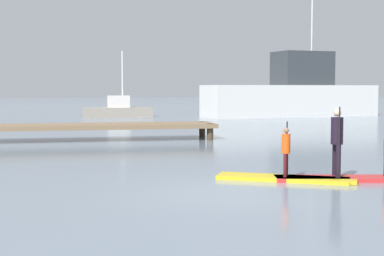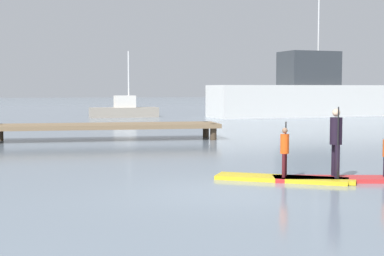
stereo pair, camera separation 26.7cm
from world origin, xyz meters
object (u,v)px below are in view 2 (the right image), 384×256
Objects in this scene: paddleboard_near at (284,179)px; fishing_boat_white_large at (299,94)px; paddler_child_solo at (285,149)px; paddler_adult at (336,138)px; motor_boat_small_navy at (124,110)px; paddleboard_far at (349,179)px.

fishing_boat_white_large reaches higher than paddleboard_near.
paddler_child_solo is 0.78× the size of paddler_adult.
motor_boat_small_navy reaches higher than paddleboard_near.
paddler_adult reaches higher than paddleboard_far.
paddleboard_near is at bearing 166.89° from paddler_adult.
paddler_adult is 0.32× the size of motor_boat_small_navy.
paddler_adult is 31.39m from fishing_boat_white_large.
paddler_adult is 0.12× the size of fishing_boat_white_large.
fishing_boat_white_large is (11.73, 29.28, 1.68)m from paddleboard_near.
paddler_adult is at bearing 169.30° from paddleboard_far.
paddleboard_near is 31.58m from fishing_boat_white_large.
motor_boat_small_navy is at bearing 96.21° from paddleboard_far.
paddler_adult is (1.19, -0.28, 0.99)m from paddleboard_near.
paddleboard_far is 0.70× the size of motor_boat_small_navy.
paddler_adult is at bearing -84.38° from motor_boat_small_navy.
motor_boat_small_navy is at bearing 93.47° from paddler_child_solo.
paddler_adult is 30.85m from motor_boat_small_navy.
paddler_adult is at bearing -13.57° from paddler_child_solo.
motor_boat_small_navy is at bearing 93.45° from paddleboard_near.
motor_boat_small_navy is (-1.83, 30.42, 0.51)m from paddleboard_near.
fishing_boat_white_large is at bearing 70.37° from paddler_adult.
paddleboard_far is at bearing -12.95° from paddler_child_solo.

